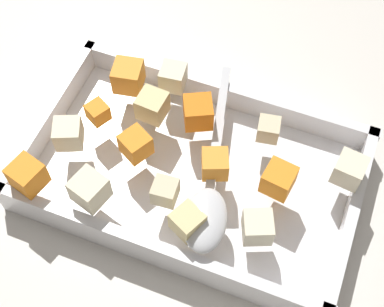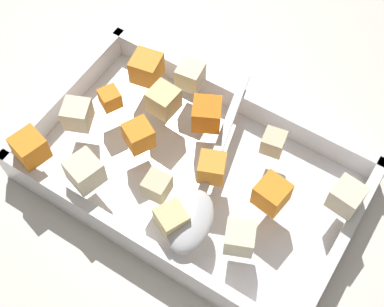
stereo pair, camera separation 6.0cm
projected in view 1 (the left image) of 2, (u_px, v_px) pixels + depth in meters
name	position (u px, v px, depth m)	size (l,w,h in m)	color
ground_plane	(192.00, 183.00, 0.65)	(4.00, 4.00, 0.00)	beige
baking_dish	(192.00, 173.00, 0.64)	(0.37, 0.23, 0.05)	silver
carrot_chunk_under_handle	(27.00, 175.00, 0.58)	(0.03, 0.03, 0.03)	orange
carrot_chunk_corner_sw	(216.00, 162.00, 0.59)	(0.03, 0.03, 0.03)	orange
carrot_chunk_near_spoon	(136.00, 144.00, 0.60)	(0.03, 0.03, 0.03)	orange
carrot_chunk_mid_right	(128.00, 76.00, 0.65)	(0.03, 0.03, 0.03)	orange
carrot_chunk_far_right	(198.00, 112.00, 0.62)	(0.03, 0.03, 0.03)	orange
carrot_chunk_corner_se	(98.00, 112.00, 0.63)	(0.02, 0.02, 0.02)	orange
carrot_chunk_heap_top	(279.00, 180.00, 0.58)	(0.03, 0.03, 0.03)	orange
potato_chunk_near_left	(165.00, 191.00, 0.57)	(0.03, 0.03, 0.03)	beige
potato_chunk_back_center	(258.00, 227.00, 0.55)	(0.03, 0.03, 0.03)	beige
potato_chunk_corner_nw	(187.00, 222.00, 0.55)	(0.03, 0.03, 0.03)	#E0CC89
potato_chunk_center	(90.00, 190.00, 0.57)	(0.03, 0.03, 0.03)	beige
potato_chunk_front_center	(152.00, 106.00, 0.62)	(0.03, 0.03, 0.03)	#E0CC89
potato_chunk_rim_edge	(268.00, 129.00, 0.61)	(0.02, 0.02, 0.02)	beige
potato_chunk_corner_ne	(349.00, 170.00, 0.58)	(0.03, 0.03, 0.03)	beige
potato_chunk_far_left	(68.00, 134.00, 0.61)	(0.03, 0.03, 0.03)	beige
potato_chunk_near_right	(173.00, 77.00, 0.65)	(0.03, 0.03, 0.03)	beige
serving_spoon	(207.00, 208.00, 0.57)	(0.08, 0.24, 0.02)	silver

